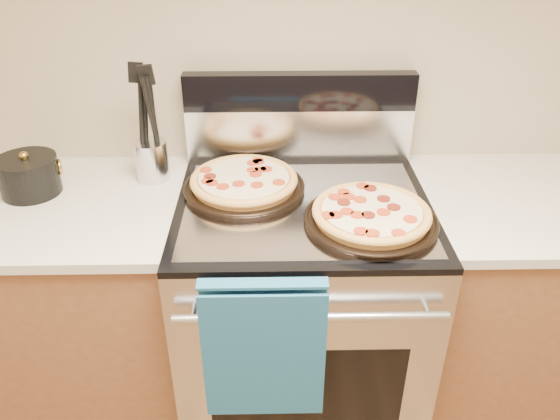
{
  "coord_description": "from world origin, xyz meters",
  "views": [
    {
      "loc": [
        -0.1,
        0.23,
        1.74
      ],
      "look_at": [
        -0.07,
        1.55,
        0.95
      ],
      "focal_mm": 35.0,
      "sensor_mm": 36.0,
      "label": 1
    }
  ],
  "objects_px": {
    "range_body": "(300,320)",
    "pepperoni_pizza_back": "(244,183)",
    "utensil_crock": "(152,161)",
    "pepperoni_pizza_front": "(371,215)",
    "saucepan": "(29,177)"
  },
  "relations": [
    {
      "from": "range_body",
      "to": "pepperoni_pizza_back",
      "type": "height_order",
      "value": "pepperoni_pizza_back"
    },
    {
      "from": "pepperoni_pizza_back",
      "to": "utensil_crock",
      "type": "bearing_deg",
      "value": 159.58
    },
    {
      "from": "utensil_crock",
      "to": "pepperoni_pizza_front",
      "type": "bearing_deg",
      "value": -25.28
    },
    {
      "from": "pepperoni_pizza_back",
      "to": "pepperoni_pizza_front",
      "type": "distance_m",
      "value": 0.41
    },
    {
      "from": "utensil_crock",
      "to": "saucepan",
      "type": "distance_m",
      "value": 0.37
    },
    {
      "from": "range_body",
      "to": "pepperoni_pizza_front",
      "type": "distance_m",
      "value": 0.55
    },
    {
      "from": "saucepan",
      "to": "pepperoni_pizza_front",
      "type": "bearing_deg",
      "value": -12.42
    },
    {
      "from": "range_body",
      "to": "pepperoni_pizza_front",
      "type": "relative_size",
      "value": 2.45
    },
    {
      "from": "utensil_crock",
      "to": "pepperoni_pizza_back",
      "type": "bearing_deg",
      "value": -20.42
    },
    {
      "from": "range_body",
      "to": "pepperoni_pizza_front",
      "type": "xyz_separation_m",
      "value": [
        0.18,
        -0.13,
        0.5
      ]
    },
    {
      "from": "pepperoni_pizza_front",
      "to": "utensil_crock",
      "type": "relative_size",
      "value": 2.8
    },
    {
      "from": "pepperoni_pizza_back",
      "to": "pepperoni_pizza_front",
      "type": "height_order",
      "value": "same"
    },
    {
      "from": "saucepan",
      "to": "pepperoni_pizza_back",
      "type": "bearing_deg",
      "value": -2.18
    },
    {
      "from": "range_body",
      "to": "utensil_crock",
      "type": "xyz_separation_m",
      "value": [
        -0.48,
        0.18,
        0.53
      ]
    },
    {
      "from": "pepperoni_pizza_back",
      "to": "utensil_crock",
      "type": "relative_size",
      "value": 2.81
    }
  ]
}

